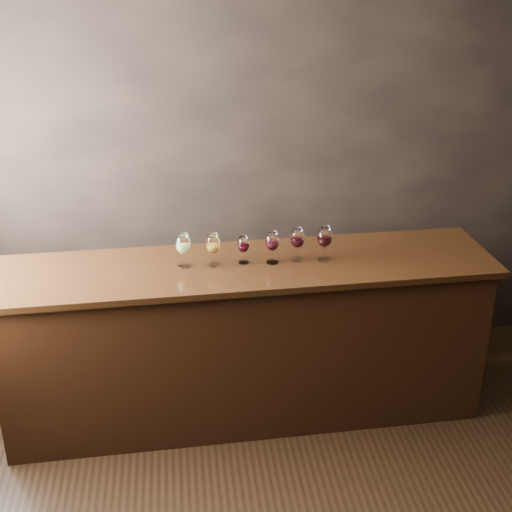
{
  "coord_description": "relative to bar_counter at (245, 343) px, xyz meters",
  "views": [
    {
      "loc": [
        -0.81,
        -2.53,
        2.95
      ],
      "look_at": [
        -0.35,
        1.39,
        1.14
      ],
      "focal_mm": 50.0,
      "sensor_mm": 36.0,
      "label": 1
    }
  ],
  "objects": [
    {
      "name": "room_shell",
      "position": [
        0.19,
        -1.27,
        1.28
      ],
      "size": [
        5.02,
        4.52,
        2.81
      ],
      "color": "black",
      "rests_on": "ground"
    },
    {
      "name": "bar_counter",
      "position": [
        0.0,
        0.0,
        0.0
      ],
      "size": [
        3.02,
        0.76,
        1.05
      ],
      "primitive_type": "cube",
      "rotation": [
        0.0,
        0.0,
        0.04
      ],
      "color": "black",
      "rests_on": "ground"
    },
    {
      "name": "bar_top",
      "position": [
        0.0,
        0.0,
        0.54
      ],
      "size": [
        3.12,
        0.84,
        0.04
      ],
      "primitive_type": "cube",
      "rotation": [
        0.0,
        0.0,
        0.04
      ],
      "color": "black",
      "rests_on": "bar_counter"
    },
    {
      "name": "back_bar_shelf",
      "position": [
        0.29,
        0.64,
        -0.14
      ],
      "size": [
        2.14,
        0.4,
        0.77
      ],
      "primitive_type": "cube",
      "color": "black",
      "rests_on": "ground"
    },
    {
      "name": "glass_white",
      "position": [
        -0.37,
        0.01,
        0.71
      ],
      "size": [
        0.09,
        0.09,
        0.21
      ],
      "color": "white",
      "rests_on": "bar_top"
    },
    {
      "name": "glass_amber",
      "position": [
        -0.19,
        0.01,
        0.7
      ],
      "size": [
        0.09,
        0.09,
        0.2
      ],
      "color": "white",
      "rests_on": "bar_top"
    },
    {
      "name": "glass_red_a",
      "position": [
        -0.01,
        0.02,
        0.68
      ],
      "size": [
        0.07,
        0.07,
        0.18
      ],
      "color": "white",
      "rests_on": "bar_top"
    },
    {
      "name": "glass_red_b",
      "position": [
        0.17,
        0.0,
        0.7
      ],
      "size": [
        0.09,
        0.09,
        0.2
      ],
      "color": "white",
      "rests_on": "bar_top"
    },
    {
      "name": "glass_red_c",
      "position": [
        0.33,
        0.02,
        0.71
      ],
      "size": [
        0.09,
        0.09,
        0.21
      ],
      "color": "white",
      "rests_on": "bar_top"
    },
    {
      "name": "glass_red_d",
      "position": [
        0.49,
        0.01,
        0.71
      ],
      "size": [
        0.09,
        0.09,
        0.22
      ],
      "color": "white",
      "rests_on": "bar_top"
    }
  ]
}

